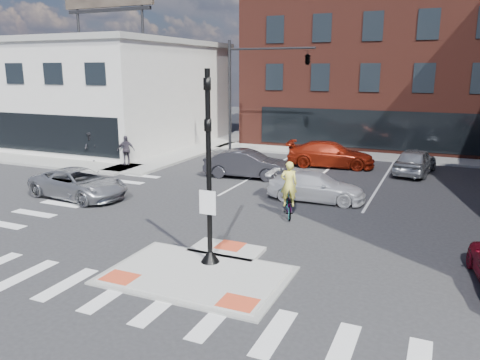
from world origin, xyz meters
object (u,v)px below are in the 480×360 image
at_px(bg_car_dark, 247,164).
at_px(bg_car_silver, 415,161).
at_px(silver_suv, 79,184).
at_px(white_pickup, 316,187).
at_px(cyclist, 288,198).
at_px(pedestrian_a, 91,147).
at_px(pedestrian_b, 126,150).
at_px(bg_car_red, 331,154).

height_order(bg_car_dark, bg_car_silver, bg_car_dark).
bearing_deg(silver_suv, bg_car_dark, -31.22).
bearing_deg(bg_car_dark, silver_suv, 135.74).
height_order(white_pickup, cyclist, cyclist).
distance_m(pedestrian_a, pedestrian_b, 2.82).
distance_m(bg_car_dark, pedestrian_b, 8.23).
bearing_deg(bg_car_red, pedestrian_a, 102.56).
height_order(white_pickup, bg_car_red, bg_car_red).
distance_m(white_pickup, bg_car_silver, 8.88).
bearing_deg(silver_suv, pedestrian_b, 26.48).
relative_size(bg_car_dark, bg_car_silver, 1.04).
xyz_separation_m(bg_car_dark, bg_car_red, (3.70, 4.96, 0.00)).
bearing_deg(white_pickup, silver_suv, 108.05).
bearing_deg(bg_car_silver, pedestrian_a, 22.41).
distance_m(white_pickup, bg_car_red, 8.21).
bearing_deg(pedestrian_b, pedestrian_a, 148.45).
relative_size(white_pickup, cyclist, 1.94).
xyz_separation_m(bg_car_dark, pedestrian_b, (-8.22, -0.31, 0.28)).
xyz_separation_m(bg_car_silver, cyclist, (-4.32, -10.86, 0.01)).
bearing_deg(bg_car_red, white_pickup, -178.68).
relative_size(bg_car_dark, pedestrian_a, 2.48).
relative_size(silver_suv, cyclist, 2.15).
bearing_deg(cyclist, pedestrian_b, -46.05).
height_order(silver_suv, cyclist, cyclist).
bearing_deg(bg_car_silver, white_pickup, 71.96).
bearing_deg(silver_suv, pedestrian_a, 44.04).
height_order(bg_car_silver, bg_car_red, bg_car_red).
xyz_separation_m(white_pickup, pedestrian_a, (-15.93, 2.86, 0.45)).
bearing_deg(pedestrian_a, silver_suv, -40.07).
bearing_deg(bg_car_red, silver_suv, 135.38).
distance_m(silver_suv, pedestrian_a, 8.80).
xyz_separation_m(white_pickup, cyclist, (-0.43, -2.88, 0.13)).
bearing_deg(pedestrian_b, bg_car_red, -7.72).
height_order(bg_car_dark, cyclist, cyclist).
bearing_deg(cyclist, pedestrian_a, -42.02).
relative_size(bg_car_dark, pedestrian_b, 2.60).
distance_m(cyclist, pedestrian_b, 13.92).
height_order(bg_car_dark, pedestrian_b, pedestrian_b).
bearing_deg(bg_car_red, bg_car_dark, 136.19).
relative_size(white_pickup, bg_car_silver, 1.00).
distance_m(bg_car_dark, cyclist, 7.51).
bearing_deg(white_pickup, bg_car_red, 5.16).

